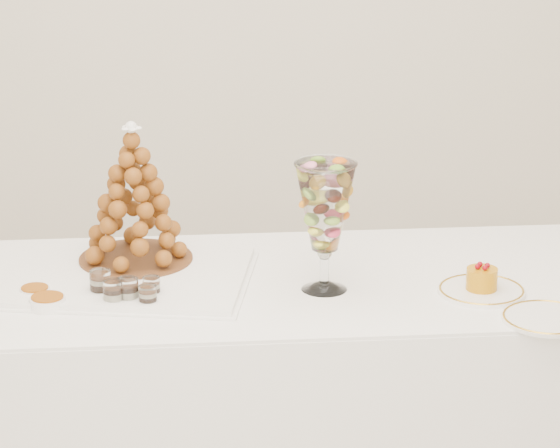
{
  "coord_description": "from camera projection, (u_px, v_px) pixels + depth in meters",
  "views": [
    {
      "loc": [
        0.06,
        -2.95,
        2.06
      ],
      "look_at": [
        0.13,
        0.22,
        0.98
      ],
      "focal_mm": 85.0,
      "sensor_mm": 36.0,
      "label": 1
    }
  ],
  "objects": [
    {
      "name": "verrine_d",
      "position": [
        113.0,
        294.0,
        3.4
      ],
      "size": [
        0.06,
        0.06,
        0.07
      ],
      "primitive_type": "cylinder",
      "rotation": [
        0.0,
        0.0,
        -0.1
      ],
      "color": "white",
      "rests_on": "buffet_table"
    },
    {
      "name": "mousse_cake",
      "position": [
        482.0,
        278.0,
        3.49
      ],
      "size": [
        0.08,
        0.08,
        0.07
      ],
      "color": "#C47C09",
      "rests_on": "cake_plate"
    },
    {
      "name": "verrine_a",
      "position": [
        100.0,
        284.0,
        3.46
      ],
      "size": [
        0.06,
        0.06,
        0.08
      ],
      "primitive_type": "cylinder",
      "rotation": [
        0.0,
        0.0,
        0.06
      ],
      "color": "white",
      "rests_on": "buffet_table"
    },
    {
      "name": "spare_plate",
      "position": [
        547.0,
        319.0,
        3.32
      ],
      "size": [
        0.23,
        0.23,
        0.01
      ],
      "primitive_type": "cylinder",
      "color": "white",
      "rests_on": "buffet_table"
    },
    {
      "name": "verrine_c",
      "position": [
        151.0,
        288.0,
        3.45
      ],
      "size": [
        0.06,
        0.06,
        0.06
      ],
      "primitive_type": "cylinder",
      "rotation": [
        0.0,
        0.0,
        -0.26
      ],
      "color": "white",
      "rests_on": "buffet_table"
    },
    {
      "name": "verrine_b",
      "position": [
        128.0,
        292.0,
        3.41
      ],
      "size": [
        0.06,
        0.06,
        0.07
      ],
      "primitive_type": "cylinder",
      "rotation": [
        0.0,
        0.0,
        -0.21
      ],
      "color": "white",
      "rests_on": "buffet_table"
    },
    {
      "name": "ramekin_front",
      "position": [
        48.0,
        303.0,
        3.4
      ],
      "size": [
        0.09,
        0.09,
        0.03
      ],
      "primitive_type": "cylinder",
      "color": "white",
      "rests_on": "buffet_table"
    },
    {
      "name": "ramekin_back",
      "position": [
        35.0,
        293.0,
        3.47
      ],
      "size": [
        0.08,
        0.08,
        0.02
      ],
      "primitive_type": "cylinder",
      "color": "white",
      "rests_on": "buffet_table"
    },
    {
      "name": "cake_plate",
      "position": [
        481.0,
        291.0,
        3.5
      ],
      "size": [
        0.23,
        0.23,
        0.01
      ],
      "primitive_type": "cylinder",
      "color": "white",
      "rests_on": "buffet_table"
    },
    {
      "name": "buffet_table",
      "position": [
        259.0,
        407.0,
        3.7
      ],
      "size": [
        2.03,
        0.92,
        0.75
      ],
      "rotation": [
        0.0,
        0.0,
        0.07
      ],
      "color": "white",
      "rests_on": "ground"
    },
    {
      "name": "macaron_vase",
      "position": [
        325.0,
        208.0,
        3.45
      ],
      "size": [
        0.16,
        0.16,
        0.35
      ],
      "color": "white",
      "rests_on": "buffet_table"
    },
    {
      "name": "lace_tray",
      "position": [
        127.0,
        277.0,
        3.58
      ],
      "size": [
        0.69,
        0.55,
        0.02
      ],
      "primitive_type": "cube",
      "rotation": [
        0.0,
        0.0,
        -0.12
      ],
      "color": "white",
      "rests_on": "buffet_table"
    },
    {
      "name": "verrine_e",
      "position": [
        148.0,
        297.0,
        3.39
      ],
      "size": [
        0.05,
        0.05,
        0.06
      ],
      "primitive_type": "cylinder",
      "rotation": [
        0.0,
        0.0,
        0.03
      ],
      "color": "white",
      "rests_on": "buffet_table"
    },
    {
      "name": "croquembouche",
      "position": [
        133.0,
        194.0,
        3.62
      ],
      "size": [
        0.32,
        0.32,
        0.39
      ],
      "rotation": [
        0.0,
        0.0,
        -0.09
      ],
      "color": "brown",
      "rests_on": "lace_tray"
    }
  ]
}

